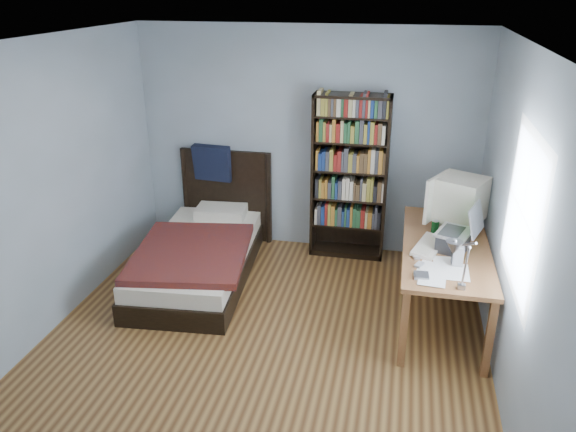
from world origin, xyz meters
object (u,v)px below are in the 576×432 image
object	(u,v)px
desk_lamp	(456,252)
laptop	(456,238)
bookshelf	(349,178)
keyboard	(429,246)
crt_monitor	(457,199)
soda_can	(435,227)
bed	(201,252)
speaker	(458,256)
desk	(440,252)

from	to	relation	value
desk_lamp	laptop	bearing A→B (deg)	84.40
laptop	bookshelf	xyz separation A→B (m)	(-1.05, 1.22, 0.07)
keyboard	laptop	bearing A→B (deg)	17.52
crt_monitor	soda_can	bearing A→B (deg)	-137.55
desk_lamp	bookshelf	xyz separation A→B (m)	(-0.95, 2.25, -0.28)
crt_monitor	keyboard	size ratio (longest dim) A/B	1.23
bookshelf	bed	xyz separation A→B (m)	(-1.46, -0.81, -0.66)
laptop	bed	world-z (taller)	bed
keyboard	speaker	distance (m)	0.37
speaker	bookshelf	size ratio (longest dim) A/B	0.09
desk_lamp	bed	world-z (taller)	desk_lamp
crt_monitor	bookshelf	distance (m)	1.30
crt_monitor	laptop	xyz separation A→B (m)	(-0.03, -0.50, -0.17)
desk	speaker	world-z (taller)	speaker
bookshelf	bed	world-z (taller)	bookshelf
desk	speaker	bearing A→B (deg)	-85.54
laptop	bookshelf	bearing A→B (deg)	130.78
speaker	bed	bearing A→B (deg)	165.70
bookshelf	speaker	bearing A→B (deg)	-55.03
crt_monitor	bed	distance (m)	2.65
laptop	soda_can	bearing A→B (deg)	115.70
laptop	crt_monitor	bearing A→B (deg)	87.08
desk_lamp	bed	size ratio (longest dim) A/B	0.27
desk_lamp	bookshelf	distance (m)	2.46
soda_can	keyboard	bearing A→B (deg)	-99.90
crt_monitor	bed	size ratio (longest dim) A/B	0.28
desk	desk_lamp	distance (m)	1.79
desk_lamp	bookshelf	bearing A→B (deg)	112.95
crt_monitor	keyboard	bearing A→B (deg)	-115.85
keyboard	bed	size ratio (longest dim) A/B	0.23
speaker	bed	distance (m)	2.67
crt_monitor	desk_lamp	distance (m)	1.54
crt_monitor	bed	bearing A→B (deg)	-178.14
speaker	desk_lamp	bearing A→B (deg)	-96.73
crt_monitor	keyboard	distance (m)	0.62
desk	bookshelf	xyz separation A→B (m)	(-0.99, 0.64, 0.49)
speaker	soda_can	xyz separation A→B (m)	(-0.16, 0.62, -0.02)
desk	speaker	size ratio (longest dim) A/B	10.41
soda_can	bed	bearing A→B (deg)	177.90
laptop	speaker	size ratio (longest dim) A/B	2.67
speaker	bookshelf	bearing A→B (deg)	126.40
soda_can	bookshelf	world-z (taller)	bookshelf
desk	bed	xyz separation A→B (m)	(-2.45, -0.16, -0.17)
speaker	bookshelf	distance (m)	1.85
desk_lamp	bed	bearing A→B (deg)	149.03
keyboard	bed	world-z (taller)	bed
desk	desk_lamp	xyz separation A→B (m)	(-0.04, -1.61, 0.78)
keyboard	bookshelf	xyz separation A→B (m)	(-0.84, 1.22, 0.17)
keyboard	soda_can	distance (m)	0.34
bed	laptop	bearing A→B (deg)	-9.42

